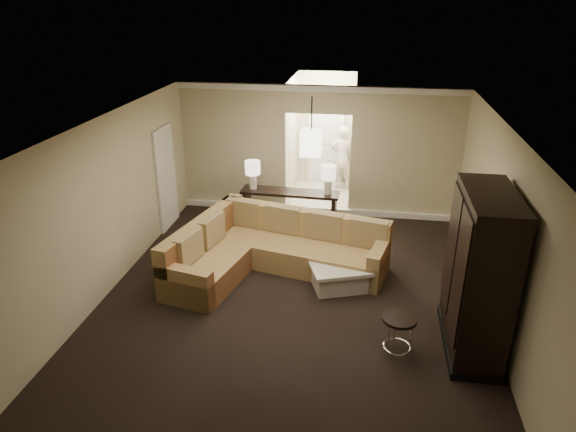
% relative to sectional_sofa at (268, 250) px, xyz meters
% --- Properties ---
extents(ground, '(8.00, 8.00, 0.00)m').
position_rel_sectional_sofa_xyz_m(ground, '(0.56, -1.25, -0.38)').
color(ground, black).
rests_on(ground, ground).
extents(wall_back, '(6.00, 0.04, 2.80)m').
position_rel_sectional_sofa_xyz_m(wall_back, '(0.56, 2.75, 1.02)').
color(wall_back, '#C1B192').
rests_on(wall_back, ground).
extents(wall_left, '(0.04, 8.00, 2.80)m').
position_rel_sectional_sofa_xyz_m(wall_left, '(-2.44, -1.25, 1.02)').
color(wall_left, '#C1B192').
rests_on(wall_left, ground).
extents(wall_right, '(0.04, 8.00, 2.80)m').
position_rel_sectional_sofa_xyz_m(wall_right, '(3.56, -1.25, 1.02)').
color(wall_right, '#C1B192').
rests_on(wall_right, ground).
extents(ceiling, '(6.00, 8.00, 0.02)m').
position_rel_sectional_sofa_xyz_m(ceiling, '(0.56, -1.25, 2.42)').
color(ceiling, white).
rests_on(ceiling, wall_back).
extents(crown_molding, '(6.00, 0.10, 0.12)m').
position_rel_sectional_sofa_xyz_m(crown_molding, '(0.56, 2.70, 2.35)').
color(crown_molding, white).
rests_on(crown_molding, wall_back).
extents(baseboard, '(6.00, 0.10, 0.12)m').
position_rel_sectional_sofa_xyz_m(baseboard, '(0.56, 2.70, -0.32)').
color(baseboard, white).
rests_on(baseboard, ground).
extents(side_door, '(0.05, 0.90, 2.10)m').
position_rel_sectional_sofa_xyz_m(side_door, '(-2.41, 1.55, 0.67)').
color(side_door, white).
rests_on(side_door, ground).
extents(foyer, '(1.44, 2.02, 2.80)m').
position_rel_sectional_sofa_xyz_m(foyer, '(0.56, 4.09, 0.92)').
color(foyer, silver).
rests_on(foyer, ground).
extents(sectional_sofa, '(3.68, 2.72, 0.96)m').
position_rel_sectional_sofa_xyz_m(sectional_sofa, '(0.00, 0.00, 0.00)').
color(sectional_sofa, brown).
rests_on(sectional_sofa, ground).
extents(coffee_table, '(1.27, 1.27, 0.42)m').
position_rel_sectional_sofa_xyz_m(coffee_table, '(1.26, -0.25, -0.18)').
color(coffee_table, silver).
rests_on(coffee_table, ground).
extents(console_table, '(2.03, 0.53, 0.78)m').
position_rel_sectional_sofa_xyz_m(console_table, '(0.09, 1.90, 0.08)').
color(console_table, black).
rests_on(console_table, ground).
extents(armoire, '(0.67, 1.58, 2.27)m').
position_rel_sectional_sofa_xyz_m(armoire, '(3.15, -1.64, 0.70)').
color(armoire, black).
rests_on(armoire, ground).
extents(drink_table, '(0.46, 0.46, 0.58)m').
position_rel_sectional_sofa_xyz_m(drink_table, '(2.17, -1.98, 0.03)').
color(drink_table, black).
rests_on(drink_table, ground).
extents(table_lamp_left, '(0.31, 0.31, 0.60)m').
position_rel_sectional_sofa_xyz_m(table_lamp_left, '(-0.69, 1.92, 0.79)').
color(table_lamp_left, silver).
rests_on(table_lamp_left, console_table).
extents(table_lamp_right, '(0.31, 0.31, 0.60)m').
position_rel_sectional_sofa_xyz_m(table_lamp_right, '(0.87, 1.87, 0.79)').
color(table_lamp_right, silver).
rests_on(table_lamp_right, console_table).
extents(pendant_light, '(0.38, 0.38, 1.09)m').
position_rel_sectional_sofa_xyz_m(pendant_light, '(0.56, 1.45, 1.57)').
color(pendant_light, black).
rests_on(pendant_light, ceiling).
extents(person, '(0.64, 0.44, 1.76)m').
position_rel_sectional_sofa_xyz_m(person, '(1.01, 4.35, 0.49)').
color(person, silver).
rests_on(person, ground).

